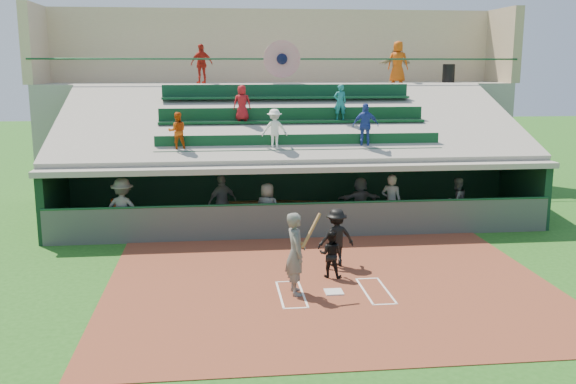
{
  "coord_description": "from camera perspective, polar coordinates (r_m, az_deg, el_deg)",
  "views": [
    {
      "loc": [
        -2.73,
        -14.38,
        5.39
      ],
      "look_at": [
        -0.71,
        3.5,
        1.8
      ],
      "focal_mm": 40.0,
      "sensor_mm": 36.0,
      "label": 1
    }
  ],
  "objects": [
    {
      "name": "batter_at_plate",
      "position": [
        15.18,
        0.69,
        -5.47
      ],
      "size": [
        0.9,
        0.8,
        1.98
      ],
      "color": "#50534E",
      "rests_on": "dirt_slab"
    },
    {
      "name": "white_table",
      "position": [
        21.35,
        -14.87,
        -2.6
      ],
      "size": [
        1.01,
        0.88,
        0.74
      ],
      "primitive_type": "cube",
      "rotation": [
        0.0,
        0.0,
        0.34
      ],
      "color": "white",
      "rests_on": "dugout_floor"
    },
    {
      "name": "ground",
      "position": [
        15.6,
        4.09,
        -8.97
      ],
      "size": [
        100.0,
        100.0,
        0.0
      ],
      "primitive_type": "plane",
      "color": "#1E5417",
      "rests_on": "ground"
    },
    {
      "name": "batters_box_chalk",
      "position": [
        15.59,
        4.09,
        -8.89
      ],
      "size": [
        2.65,
        1.85,
        0.01
      ],
      "color": "white",
      "rests_on": "dirt_slab"
    },
    {
      "name": "concourse_staff_c",
      "position": [
        28.3,
        9.59,
        11.13
      ],
      "size": [
        1.53,
        0.76,
        1.58
      ],
      "primitive_type": "imported",
      "rotation": [
        0.0,
        0.0,
        3.35
      ],
      "color": "tan",
      "rests_on": "concourse_slab"
    },
    {
      "name": "dugout_bench",
      "position": [
        23.11,
        1.06,
        -1.47
      ],
      "size": [
        16.11,
        4.2,
        0.49
      ],
      "primitive_type": "cube",
      "rotation": [
        0.0,
        0.0,
        -0.23
      ],
      "color": "olive",
      "rests_on": "dugout_floor"
    },
    {
      "name": "concourse_slab",
      "position": [
        28.18,
        -0.85,
        4.99
      ],
      "size": [
        20.0,
        3.0,
        4.6
      ],
      "primitive_type": "cube",
      "color": "gray",
      "rests_on": "ground"
    },
    {
      "name": "dugout_player_e",
      "position": [
        21.24,
        9.17,
        -0.9
      ],
      "size": [
        0.8,
        0.73,
        1.84
      ],
      "primitive_type": "imported",
      "rotation": [
        0.0,
        0.0,
        2.59
      ],
      "color": "#5E605B",
      "rests_on": "dugout_floor"
    },
    {
      "name": "dugout_player_b",
      "position": [
        21.24,
        -5.86,
        -0.87
      ],
      "size": [
        1.13,
        0.9,
        1.8
      ],
      "primitive_type": "imported",
      "rotation": [
        0.0,
        0.0,
        3.66
      ],
      "color": "#5E615B",
      "rests_on": "dugout_floor"
    },
    {
      "name": "home_umpire",
      "position": [
        17.37,
        4.31,
        -4.05
      ],
      "size": [
        1.11,
        0.76,
        1.58
      ],
      "primitive_type": "imported",
      "rotation": [
        0.0,
        0.0,
        3.33
      ],
      "color": "black",
      "rests_on": "dirt_slab"
    },
    {
      "name": "trash_bin",
      "position": [
        29.55,
        14.08,
        10.2
      ],
      "size": [
        0.53,
        0.53,
        0.8
      ],
      "primitive_type": "cylinder",
      "color": "black",
      "rests_on": "concourse_slab"
    },
    {
      "name": "concourse_staff_a",
      "position": [
        26.85,
        -7.68,
        11.22
      ],
      "size": [
        1.02,
        0.73,
        1.61
      ],
      "primitive_type": "imported",
      "rotation": [
        0.0,
        0.0,
        3.55
      ],
      "color": "red",
      "rests_on": "concourse_slab"
    },
    {
      "name": "dirt_slab",
      "position": [
        16.06,
        3.76,
        -8.32
      ],
      "size": [
        11.0,
        9.0,
        0.02
      ],
      "primitive_type": "cube",
      "color": "brown",
      "rests_on": "ground"
    },
    {
      "name": "catcher",
      "position": [
        16.49,
        3.81,
        -5.54
      ],
      "size": [
        0.7,
        0.62,
        1.21
      ],
      "primitive_type": "imported",
      "rotation": [
        0.0,
        0.0,
        2.82
      ],
      "color": "black",
      "rests_on": "dirt_slab"
    },
    {
      "name": "dugout_player_a",
      "position": [
        20.43,
        -14.46,
        -1.48
      ],
      "size": [
        1.35,
        0.92,
        1.92
      ],
      "primitive_type": "imported",
      "rotation": [
        0.0,
        0.0,
        2.97
      ],
      "color": "#535551",
      "rests_on": "dugout_floor"
    },
    {
      "name": "dugout_player_d",
      "position": [
        21.96,
        6.43,
        -0.74
      ],
      "size": [
        1.51,
        0.57,
        1.6
      ],
      "primitive_type": "imported",
      "rotation": [
        0.0,
        0.0,
        3.21
      ],
      "color": "#5E605B",
      "rests_on": "dugout_floor"
    },
    {
      "name": "water_cooler",
      "position": [
        21.19,
        -14.94,
        -1.14
      ],
      "size": [
        0.39,
        0.39,
        0.39
      ],
      "primitive_type": "cylinder",
      "color": "#C5410B",
      "rests_on": "white_table"
    },
    {
      "name": "dugout_floor",
      "position": [
        21.97,
        0.89,
        -2.86
      ],
      "size": [
        16.0,
        3.5,
        0.04
      ],
      "primitive_type": "cube",
      "color": "#99968B",
      "rests_on": "ground"
    },
    {
      "name": "grandstand",
      "position": [
        25.24,
        -0.19,
        4.16
      ],
      "size": [
        20.4,
        10.4,
        7.8
      ],
      "color": "#4C514C",
      "rests_on": "ground"
    },
    {
      "name": "dugout_player_f",
      "position": [
        22.53,
        14.76,
        -0.76
      ],
      "size": [
        0.93,
        0.83,
        1.58
      ],
      "primitive_type": "imported",
      "rotation": [
        0.0,
        0.0,
        3.5
      ],
      "color": "#61645E",
      "rests_on": "dugout_floor"
    },
    {
      "name": "home_plate",
      "position": [
        15.59,
        4.09,
        -8.84
      ],
      "size": [
        0.43,
        0.43,
        0.03
      ],
      "primitive_type": "cube",
      "color": "silver",
      "rests_on": "dirt_slab"
    },
    {
      "name": "concourse_staff_b",
      "position": [
        28.08,
        9.74,
        11.32
      ],
      "size": [
        1.01,
        0.85,
        1.76
      ],
      "primitive_type": "imported",
      "rotation": [
        0.0,
        0.0,
        2.74
      ],
      "color": "#C44A0B",
      "rests_on": "concourse_slab"
    },
    {
      "name": "dugout_player_c",
      "position": [
        20.43,
        -1.85,
        -1.51
      ],
      "size": [
        0.96,
        0.83,
        1.66
      ],
      "primitive_type": "imported",
      "rotation": [
        0.0,
        0.0,
        2.69
      ],
      "color": "#545752",
      "rests_on": "dugout_floor"
    }
  ]
}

